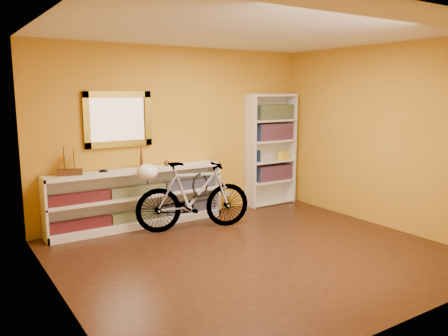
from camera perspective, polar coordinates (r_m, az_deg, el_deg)
floor at (r=5.55m, az=4.00°, el=-10.79°), size 4.50×4.00×0.01m
ceiling at (r=5.25m, az=4.35°, el=16.99°), size 4.50×4.00×0.01m
back_wall at (r=6.94m, az=-5.89°, el=4.37°), size 4.50×0.01×2.60m
left_wall at (r=4.29m, az=-20.63°, el=0.54°), size 0.01×4.00×2.60m
right_wall at (r=6.84m, az=19.46°, el=3.79°), size 0.01×4.00×2.60m
gilt_mirror at (r=6.51m, az=-13.27°, el=6.03°), size 0.98×0.06×0.78m
wall_socket at (r=7.54m, az=0.43°, el=-3.25°), size 0.09×0.02×0.09m
console_unit at (r=6.60m, az=-10.85°, el=-3.73°), size 2.60×0.35×0.85m
cd_row_lower at (r=6.64m, az=-10.71°, el=-5.90°), size 2.50×0.13×0.14m
cd_row_upper at (r=6.56m, az=-10.81°, el=-2.83°), size 2.50×0.13×0.14m
model_ship at (r=6.20m, az=-19.05°, el=0.87°), size 0.34×0.20×0.38m
toy_car at (r=6.35m, az=-15.04°, el=-0.49°), size 0.00×0.00×0.00m
bronze_ornament at (r=6.51m, az=-10.45°, el=1.60°), size 0.06×0.06×0.38m
decorative_orb at (r=6.69m, az=-7.29°, el=0.62°), size 0.08×0.08×0.08m
bookcase at (r=7.76m, az=5.97°, el=2.33°), size 0.90×0.30×1.90m
book_row_a at (r=7.86m, az=6.20°, el=-0.57°), size 0.70×0.22×0.26m
book_row_b at (r=7.76m, az=6.29°, el=4.59°), size 0.70×0.22×0.28m
book_row_c at (r=7.74m, az=6.34°, el=7.06°), size 0.70×0.22×0.25m
travel_mug at (r=7.58m, az=4.35°, el=1.53°), size 0.09×0.09×0.20m
red_tin at (r=7.61m, az=4.72°, el=6.79°), size 0.18×0.18×0.18m
yellow_bag at (r=7.91m, az=7.55°, el=1.59°), size 0.20×0.16×0.14m
bicycle at (r=6.34m, az=-3.89°, el=-3.52°), size 0.84×1.72×0.98m
helmet at (r=6.14m, az=-9.70°, el=-0.52°), size 0.29×0.28×0.22m
u_lock at (r=6.33m, az=-3.04°, el=-2.17°), size 0.25×0.03×0.25m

